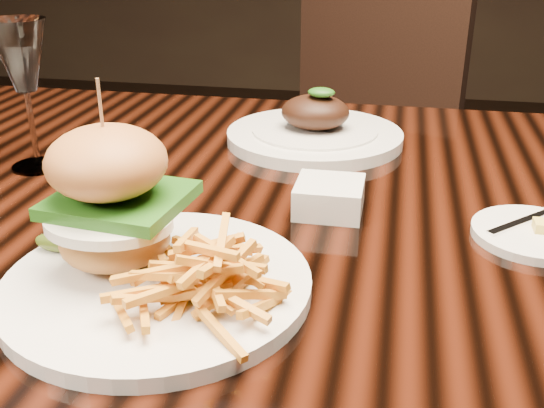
% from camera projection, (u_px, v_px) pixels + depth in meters
% --- Properties ---
extents(dining_table, '(1.60, 0.90, 0.75)m').
position_uv_depth(dining_table, '(303.00, 249.00, 0.83)').
color(dining_table, black).
rests_on(dining_table, ground).
extents(burger_plate, '(0.29, 0.29, 0.19)m').
position_uv_depth(burger_plate, '(147.00, 242.00, 0.58)').
color(burger_plate, silver).
rests_on(burger_plate, dining_table).
extents(side_saucer, '(0.13, 0.13, 0.02)m').
position_uv_depth(side_saucer, '(534.00, 233.00, 0.69)').
color(side_saucer, silver).
rests_on(side_saucer, dining_table).
extents(ramekin, '(0.09, 0.09, 0.04)m').
position_uv_depth(ramekin, '(329.00, 197.00, 0.75)').
color(ramekin, silver).
rests_on(ramekin, dining_table).
extents(wine_glass, '(0.07, 0.07, 0.20)m').
position_uv_depth(wine_glass, '(22.00, 61.00, 0.83)').
color(wine_glass, white).
rests_on(wine_glass, dining_table).
extents(far_dish, '(0.27, 0.27, 0.09)m').
position_uv_depth(far_dish, '(315.00, 132.00, 0.98)').
color(far_dish, silver).
rests_on(far_dish, dining_table).
extents(chair_far, '(0.59, 0.60, 0.95)m').
position_uv_depth(chair_far, '(358.00, 139.00, 1.68)').
color(chair_far, black).
rests_on(chair_far, ground).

